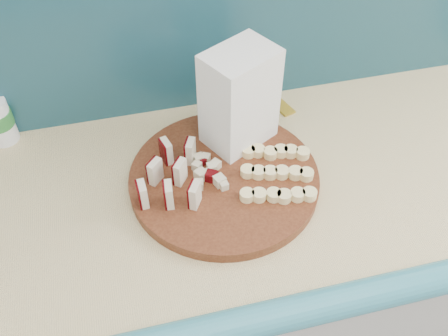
% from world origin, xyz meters
% --- Properties ---
extents(kitchen_counter, '(2.20, 0.63, 0.91)m').
position_xyz_m(kitchen_counter, '(0.10, 1.50, 0.46)').
color(kitchen_counter, beige).
rests_on(kitchen_counter, ground).
extents(backsplash, '(2.20, 0.02, 0.50)m').
position_xyz_m(backsplash, '(0.10, 1.79, 1.16)').
color(backsplash, teal).
rests_on(backsplash, kitchen_counter).
extents(cutting_board, '(0.48, 0.48, 0.02)m').
position_xyz_m(cutting_board, '(0.11, 1.51, 0.92)').
color(cutting_board, '#3F1A0D').
rests_on(cutting_board, kitchen_counter).
extents(apple_wedges, '(0.14, 0.17, 0.05)m').
position_xyz_m(apple_wedges, '(0.01, 1.51, 0.96)').
color(apple_wedges, beige).
rests_on(apple_wedges, cutting_board).
extents(apple_chunks, '(0.07, 0.07, 0.02)m').
position_xyz_m(apple_chunks, '(0.09, 1.52, 0.94)').
color(apple_chunks, beige).
rests_on(apple_chunks, cutting_board).
extents(banana_slices, '(0.17, 0.17, 0.02)m').
position_xyz_m(banana_slices, '(0.22, 1.48, 0.94)').
color(banana_slices, '#FBE599').
rests_on(banana_slices, cutting_board).
extents(flour_bag, '(0.17, 0.16, 0.24)m').
position_xyz_m(flour_bag, '(0.17, 1.62, 1.03)').
color(flour_bag, white).
rests_on(flour_bag, kitchen_counter).
extents(banana_peel, '(0.20, 0.17, 0.01)m').
position_xyz_m(banana_peel, '(0.25, 1.76, 0.91)').
color(banana_peel, gold).
rests_on(banana_peel, kitchen_counter).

